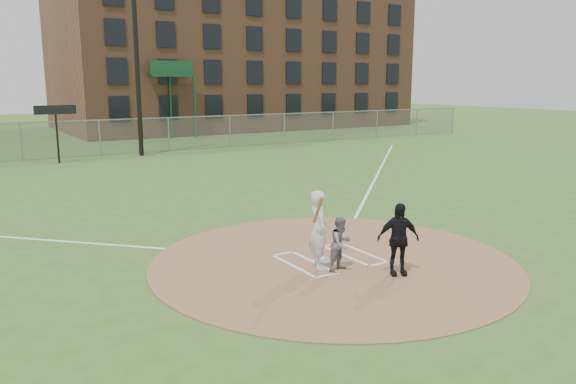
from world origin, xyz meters
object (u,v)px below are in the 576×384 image
home_plate (325,260)px  catcher (341,244)px  umpire (398,239)px  batter_at_plate (319,230)px

home_plate → catcher: catcher is taller
umpire → batter_at_plate: batter_at_plate is taller
home_plate → catcher: (-0.09, -0.73, 0.59)m
catcher → batter_at_plate: 0.58m
batter_at_plate → home_plate: bearing=39.4°
home_plate → batter_at_plate: size_ratio=0.24×
home_plate → catcher: size_ratio=0.35×
home_plate → batter_at_plate: batter_at_plate is taller
umpire → catcher: bearing=159.6°
umpire → batter_at_plate: 1.72m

